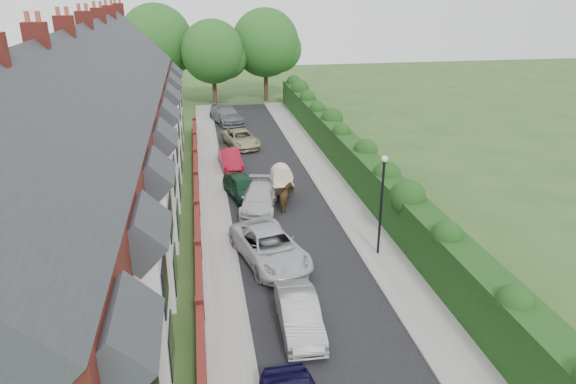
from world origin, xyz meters
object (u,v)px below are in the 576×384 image
Objects in this scene: car_white at (259,198)px; horse_cart at (282,179)px; lamppost at (382,193)px; horse at (287,198)px; car_red at (230,159)px; car_beige at (241,139)px; car_green at (242,187)px; car_silver_b at (270,247)px; car_grey at (226,115)px; car_silver_a at (299,314)px.

horse_cart is (1.62, 1.62, 0.51)m from car_white.
lamppost reaches higher than horse.
car_beige reaches higher than car_red.
car_silver_b is at bearing -99.55° from car_green.
car_silver_b is 1.02× the size of car_grey.
horse_cart is at bearing -97.96° from car_grey.
car_green is at bearing 124.43° from lamppost.
lamppost is 16.10m from car_red.
car_silver_b is at bearing -90.37° from car_red.
car_silver_a is 1.01× the size of car_green.
car_grey is (-0.58, 21.42, 0.10)m from car_white.
car_silver_a is 11.59m from horse.
car_beige is 11.70m from horse_cart.
car_red is 6.98m from horse_cart.
car_silver_b is at bearing 87.49° from horse.
car_white is 1.65m from horse.
car_green is 1.40× the size of horse_cart.
horse_cart is (-3.47, 8.22, -2.08)m from lamppost.
car_silver_a is at bearing 97.18° from horse.
car_red is 13.43m from car_grey.
car_red is (-0.35, 6.00, -0.05)m from car_green.
horse_cart is at bearing -22.34° from car_green.
horse is 1.95m from horse_cart.
car_beige is 2.76× the size of horse.
lamppost is 1.06× the size of car_beige.
horse_cart is (2.20, -19.80, 0.42)m from car_grey.
lamppost is 20.59m from car_beige.
car_red is at bearing 110.80° from car_white.
car_beige is (0.90, 11.20, -0.03)m from car_green.
horse_cart reaches higher than horse.
horse_cart is (1.53, 13.38, 0.53)m from car_silver_a.
car_white is 21.43m from car_grey.
car_beige is at bearing 75.01° from car_silver_b.
lamppost is 0.92× the size of car_silver_b.
car_silver_b is 3.21× the size of horse.
lamppost is at bearing -67.10° from horse_cart.
car_white is 1.22× the size of car_red.
car_green is (-0.90, 13.77, 0.01)m from car_silver_a.
car_beige is at bearing -99.64° from car_grey.
car_grey is 3.15× the size of horse.
car_green is 3.33m from horse.
car_grey is (-0.32, 27.73, 0.02)m from car_silver_b.
car_white is at bearing -102.78° from car_beige.
car_silver_b is (-5.35, 0.28, -2.51)m from lamppost.
car_silver_a is 0.86× the size of car_white.
car_silver_b is 1.16× the size of car_beige.
lamppost is 0.93× the size of car_grey.
car_red is at bearing 113.46° from horse_cart.
lamppost reaches higher than car_silver_a.
horse_cart is (1.53, -11.58, 0.55)m from car_beige.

